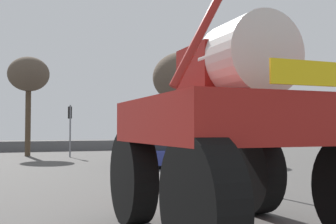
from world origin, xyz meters
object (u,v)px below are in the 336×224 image
Objects in this scene: oversize_sprayer at (234,130)px; traffic_signal_far_left at (70,119)px; sedan_ahead at (150,153)px; bare_tree_right at (183,78)px; bare_tree_far_center at (29,76)px; traffic_signal_near_right at (250,104)px.

oversize_sprayer is 23.17m from traffic_signal_far_left.
bare_tree_right is at bearing -34.13° from sedan_ahead.
sedan_ahead is 1.18× the size of traffic_signal_far_left.
oversize_sprayer is 19.99m from bare_tree_right.
traffic_signal_far_left is 4.64m from bare_tree_far_center.
traffic_signal_near_right is at bearing -172.15° from sedan_ahead.
bare_tree_right is (3.65, 13.91, 2.55)m from traffic_signal_near_right.
bare_tree_far_center reaches higher than traffic_signal_near_right.
traffic_signal_far_left is at bearing 99.06° from traffic_signal_near_right.
oversize_sprayer reaches higher than traffic_signal_far_left.
bare_tree_right is at bearing 75.29° from traffic_signal_near_right.
bare_tree_far_center is at bearing 144.39° from bare_tree_right.
bare_tree_right reaches higher than traffic_signal_near_right.
bare_tree_right is (3.67, 4.10, 4.59)m from sedan_ahead.
traffic_signal_near_right is at bearing -74.60° from bare_tree_far_center.
traffic_signal_near_right is 18.83m from traffic_signal_far_left.
sedan_ahead is 0.59× the size of bare_tree_far_center.
oversize_sprayer is 0.72× the size of bare_tree_far_center.
traffic_signal_near_right is (3.22, 4.56, 0.81)m from oversize_sprayer.
bare_tree_right is 0.97× the size of bare_tree_far_center.
sedan_ahead is 7.17m from bare_tree_right.
traffic_signal_near_right reaches higher than sedan_ahead.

